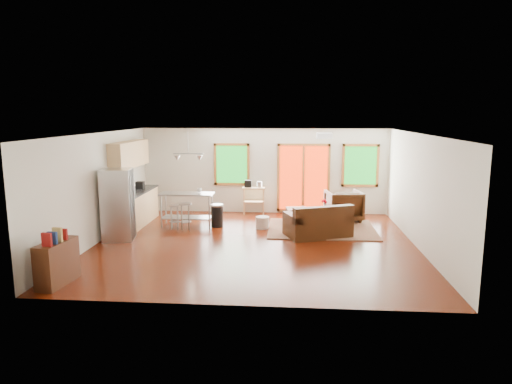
# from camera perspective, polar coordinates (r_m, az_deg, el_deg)

# --- Properties ---
(floor) EXTENTS (7.50, 7.00, 0.02)m
(floor) POSITION_cam_1_polar(r_m,az_deg,el_deg) (10.86, -0.13, -6.57)
(floor) COLOR #380E03
(floor) RESTS_ON ground
(ceiling) EXTENTS (7.50, 7.00, 0.02)m
(ceiling) POSITION_cam_1_polar(r_m,az_deg,el_deg) (10.42, -0.13, 7.37)
(ceiling) COLOR silver
(ceiling) RESTS_ON ground
(back_wall) EXTENTS (7.50, 0.02, 2.60)m
(back_wall) POSITION_cam_1_polar(r_m,az_deg,el_deg) (14.03, 1.04, 2.65)
(back_wall) COLOR beige
(back_wall) RESTS_ON ground
(left_wall) EXTENTS (0.02, 7.00, 2.60)m
(left_wall) POSITION_cam_1_polar(r_m,az_deg,el_deg) (11.49, -19.16, 0.49)
(left_wall) COLOR beige
(left_wall) RESTS_ON ground
(right_wall) EXTENTS (0.02, 7.00, 2.60)m
(right_wall) POSITION_cam_1_polar(r_m,az_deg,el_deg) (10.92, 19.93, -0.02)
(right_wall) COLOR beige
(right_wall) RESTS_ON ground
(front_wall) EXTENTS (7.50, 0.02, 2.60)m
(front_wall) POSITION_cam_1_polar(r_m,az_deg,el_deg) (7.14, -2.43, -4.45)
(front_wall) COLOR beige
(front_wall) RESTS_ON ground
(window_left) EXTENTS (1.10, 0.05, 1.30)m
(window_left) POSITION_cam_1_polar(r_m,az_deg,el_deg) (14.05, -3.05, 3.47)
(window_left) COLOR #105414
(window_left) RESTS_ON back_wall
(french_doors) EXTENTS (1.60, 0.05, 2.10)m
(french_doors) POSITION_cam_1_polar(r_m,az_deg,el_deg) (13.98, 5.94, 1.75)
(french_doors) COLOR #AD2106
(french_doors) RESTS_ON back_wall
(window_right) EXTENTS (1.10, 0.05, 1.30)m
(window_right) POSITION_cam_1_polar(r_m,az_deg,el_deg) (14.08, 12.92, 3.25)
(window_right) COLOR #105414
(window_right) RESTS_ON back_wall
(rug) EXTENTS (2.82, 2.17, 0.03)m
(rug) POSITION_cam_1_polar(r_m,az_deg,el_deg) (12.30, 8.19, -4.59)
(rug) COLOR #52643C
(rug) RESTS_ON floor
(loveseat) EXTENTS (1.77, 1.40, 0.83)m
(loveseat) POSITION_cam_1_polar(r_m,az_deg,el_deg) (11.51, 7.80, -3.97)
(loveseat) COLOR black
(loveseat) RESTS_ON floor
(coffee_table) EXTENTS (0.96, 0.66, 0.36)m
(coffee_table) POSITION_cam_1_polar(r_m,az_deg,el_deg) (12.72, 9.41, -2.77)
(coffee_table) COLOR #381A0C
(coffee_table) RESTS_ON floor
(armchair) EXTENTS (1.09, 1.04, 0.97)m
(armchair) POSITION_cam_1_polar(r_m,az_deg,el_deg) (13.27, 10.89, -1.50)
(armchair) COLOR black
(armchair) RESTS_ON floor
(ottoman) EXTENTS (0.65, 0.65, 0.38)m
(ottoman) POSITION_cam_1_polar(r_m,az_deg,el_deg) (13.08, 5.10, -2.85)
(ottoman) COLOR black
(ottoman) RESTS_ON floor
(pouf) EXTENTS (0.45, 0.45, 0.32)m
(pouf) POSITION_cam_1_polar(r_m,az_deg,el_deg) (12.26, 0.81, -3.83)
(pouf) COLOR #C1B3A4
(pouf) RESTS_ON floor
(vase) EXTENTS (0.26, 0.27, 0.34)m
(vase) POSITION_cam_1_polar(r_m,az_deg,el_deg) (12.63, 8.51, -1.84)
(vase) COLOR silver
(vase) RESTS_ON coffee_table
(book) EXTENTS (0.22, 0.09, 0.30)m
(book) POSITION_cam_1_polar(r_m,az_deg,el_deg) (12.54, 11.00, -1.87)
(book) COLOR maroon
(book) RESTS_ON coffee_table
(cabinets) EXTENTS (0.64, 2.24, 2.30)m
(cabinets) POSITION_cam_1_polar(r_m,az_deg,el_deg) (13.01, -14.98, 0.09)
(cabinets) COLOR tan
(cabinets) RESTS_ON floor
(refrigerator) EXTENTS (0.80, 0.78, 1.74)m
(refrigerator) POSITION_cam_1_polar(r_m,az_deg,el_deg) (11.54, -16.84, -1.52)
(refrigerator) COLOR #B7BABC
(refrigerator) RESTS_ON floor
(island) EXTENTS (1.45, 0.58, 0.92)m
(island) POSITION_cam_1_polar(r_m,az_deg,el_deg) (12.55, -8.65, -1.42)
(island) COLOR #B7BABC
(island) RESTS_ON floor
(cup) EXTENTS (0.16, 0.14, 0.13)m
(cup) POSITION_cam_1_polar(r_m,az_deg,el_deg) (12.44, -7.10, 0.32)
(cup) COLOR silver
(cup) RESTS_ON island
(bar_stool_a) EXTENTS (0.35, 0.35, 0.66)m
(bar_stool_a) POSITION_cam_1_polar(r_m,az_deg,el_deg) (12.32, -10.17, -2.35)
(bar_stool_a) COLOR #B7BABC
(bar_stool_a) RESTS_ON floor
(bar_stool_b) EXTENTS (0.43, 0.43, 0.72)m
(bar_stool_b) POSITION_cam_1_polar(r_m,az_deg,el_deg) (12.16, -8.86, -2.24)
(bar_stool_b) COLOR #B7BABC
(bar_stool_b) RESTS_ON floor
(trash_can) EXTENTS (0.38, 0.38, 0.62)m
(trash_can) POSITION_cam_1_polar(r_m,az_deg,el_deg) (12.47, -4.88, -2.92)
(trash_can) COLOR black
(trash_can) RESTS_ON floor
(kitchen_cart) EXTENTS (0.71, 0.48, 1.05)m
(kitchen_cart) POSITION_cam_1_polar(r_m,az_deg,el_deg) (13.90, -0.37, 0.14)
(kitchen_cart) COLOR tan
(kitchen_cart) RESTS_ON floor
(bookshelf) EXTENTS (0.45, 0.93, 1.06)m
(bookshelf) POSITION_cam_1_polar(r_m,az_deg,el_deg) (9.04, -23.61, -8.03)
(bookshelf) COLOR #381A0C
(bookshelf) RESTS_ON floor
(ceiling_flush) EXTENTS (0.35, 0.35, 0.12)m
(ceiling_flush) POSITION_cam_1_polar(r_m,az_deg,el_deg) (11.02, 8.51, 6.98)
(ceiling_flush) COLOR white
(ceiling_flush) RESTS_ON ceiling
(pendant_light) EXTENTS (0.80, 0.18, 0.79)m
(pendant_light) POSITION_cam_1_polar(r_m,az_deg,el_deg) (12.25, -8.47, 4.30)
(pendant_light) COLOR gray
(pendant_light) RESTS_ON ceiling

